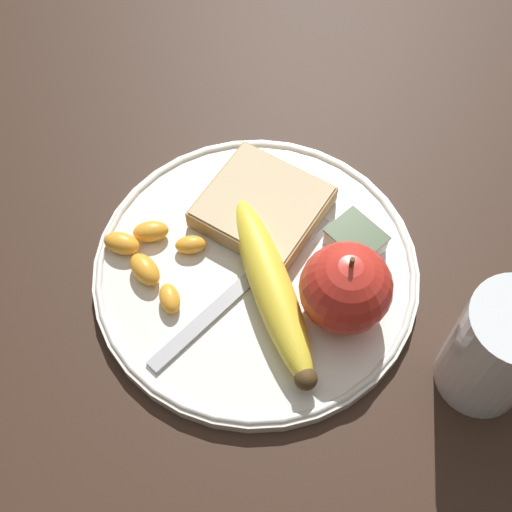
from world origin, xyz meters
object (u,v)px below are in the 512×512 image
object	(u,v)px
banana	(272,288)
fork	(256,273)
juice_glass	(496,352)
apple	(346,288)
bread_slice	(263,207)
plate	(256,270)
jam_packet	(356,240)

from	to	relation	value
banana	fork	xyz separation A→B (m)	(-0.02, 0.01, -0.01)
juice_glass	apple	size ratio (longest dim) A/B	1.33
banana	bread_slice	size ratio (longest dim) A/B	1.47
plate	apple	bearing A→B (deg)	18.63
banana	fork	world-z (taller)	banana
jam_packet	juice_glass	bearing A→B (deg)	-3.37
juice_glass	jam_packet	distance (m)	0.15
juice_glass	bread_slice	distance (m)	0.22
plate	jam_packet	size ratio (longest dim) A/B	6.22
jam_packet	plate	bearing A→B (deg)	-118.89
juice_glass	banana	distance (m)	0.17
bread_slice	fork	distance (m)	0.06
banana	bread_slice	xyz separation A→B (m)	(-0.06, 0.05, -0.01)
banana	fork	bearing A→B (deg)	168.20
plate	fork	distance (m)	0.01
banana	jam_packet	bearing A→B (deg)	81.46
bread_slice	fork	xyz separation A→B (m)	(0.04, -0.04, -0.01)
juice_glass	banana	xyz separation A→B (m)	(-0.16, -0.08, -0.02)
juice_glass	jam_packet	xyz separation A→B (m)	(-0.14, 0.01, -0.03)
juice_glass	apple	world-z (taller)	juice_glass
juice_glass	jam_packet	size ratio (longest dim) A/B	2.47
apple	juice_glass	bearing A→B (deg)	20.70
banana	bread_slice	distance (m)	0.08
plate	bread_slice	xyz separation A→B (m)	(-0.04, 0.04, 0.02)
bread_slice	fork	size ratio (longest dim) A/B	0.60
apple	fork	xyz separation A→B (m)	(-0.07, -0.03, -0.03)
banana	jam_packet	world-z (taller)	banana
jam_packet	apple	bearing A→B (deg)	-56.75
bread_slice	plate	bearing A→B (deg)	-48.58
apple	bread_slice	distance (m)	0.11
juice_glass	bread_slice	bearing A→B (deg)	-173.26
plate	bread_slice	size ratio (longest dim) A/B	2.32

